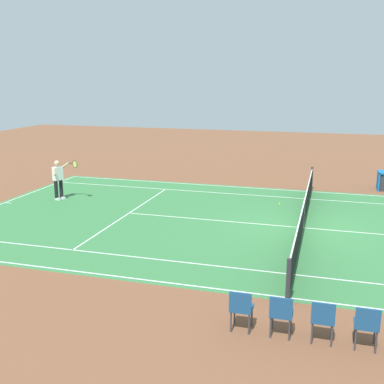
% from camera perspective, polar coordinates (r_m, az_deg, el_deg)
% --- Properties ---
extents(ground_plane, '(60.00, 60.00, 0.00)m').
position_cam_1_polar(ground_plane, '(16.54, 13.22, -4.22)').
color(ground_plane, brown).
extents(court_slab, '(24.20, 11.40, 0.00)m').
position_cam_1_polar(court_slab, '(16.54, 13.22, -4.21)').
color(court_slab, '#387A42').
rests_on(court_slab, ground_plane).
extents(court_line_markings, '(23.85, 11.05, 0.01)m').
position_cam_1_polar(court_line_markings, '(16.54, 13.22, -4.20)').
color(court_line_markings, white).
rests_on(court_line_markings, ground_plane).
extents(tennis_net, '(0.10, 11.70, 1.08)m').
position_cam_1_polar(tennis_net, '(16.40, 13.31, -2.58)').
color(tennis_net, '#2D2D33').
rests_on(tennis_net, ground_plane).
extents(tennis_player_near, '(1.19, 0.75, 1.70)m').
position_cam_1_polar(tennis_player_near, '(20.42, -15.77, 1.68)').
color(tennis_player_near, black).
rests_on(tennis_player_near, ground_plane).
extents(tennis_ball, '(0.07, 0.07, 0.07)m').
position_cam_1_polar(tennis_ball, '(19.30, 10.49, -1.43)').
color(tennis_ball, '#CCE01E').
rests_on(tennis_ball, ground_plane).
extents(spectator_chair_3, '(0.44, 0.44, 0.88)m').
position_cam_1_polar(spectator_chair_3, '(9.63, 20.30, -14.67)').
color(spectator_chair_3, '#38383D').
rests_on(spectator_chair_3, ground_plane).
extents(spectator_chair_4, '(0.44, 0.44, 0.88)m').
position_cam_1_polar(spectator_chair_4, '(9.59, 15.48, -14.42)').
color(spectator_chair_4, '#38383D').
rests_on(spectator_chair_4, ground_plane).
extents(spectator_chair_5, '(0.44, 0.44, 0.88)m').
position_cam_1_polar(spectator_chair_5, '(9.61, 10.67, -14.06)').
color(spectator_chair_5, '#38383D').
rests_on(spectator_chair_5, ground_plane).
extents(spectator_chair_6, '(0.44, 0.44, 0.88)m').
position_cam_1_polar(spectator_chair_6, '(9.70, 5.94, -13.62)').
color(spectator_chair_6, '#38383D').
rests_on(spectator_chair_6, ground_plane).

